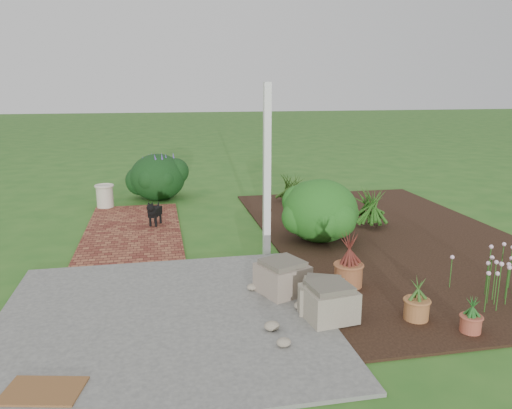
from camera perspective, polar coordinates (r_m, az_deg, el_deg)
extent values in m
plane|color=#2A621F|center=(7.32, -0.93, -6.13)|extent=(80.00, 80.00, 0.00)
cube|color=#5B5B59|center=(5.59, -10.56, -12.62)|extent=(3.50, 3.50, 0.04)
cube|color=maroon|center=(8.89, -13.87, -2.83)|extent=(1.60, 3.50, 0.04)
cube|color=black|center=(8.54, 15.21, -3.61)|extent=(4.00, 7.00, 0.03)
cube|color=white|center=(7.15, 1.26, 3.77)|extent=(0.10, 0.10, 2.50)
cube|color=gray|center=(5.62, 7.62, -10.45)|extent=(0.59, 0.59, 0.30)
cube|color=#736F58|center=(5.44, 8.30, -11.10)|extent=(0.56, 0.56, 0.33)
cube|color=gray|center=(6.02, 3.04, -8.45)|extent=(0.67, 0.67, 0.34)
cube|color=brown|center=(4.65, -23.16, -18.98)|extent=(0.70, 0.53, 0.02)
cube|color=black|center=(8.98, -11.46, -0.82)|extent=(0.25, 0.36, 0.15)
cylinder|color=black|center=(8.93, -11.98, -1.96)|extent=(0.04, 0.04, 0.16)
cylinder|color=black|center=(8.90, -11.38, -1.99)|extent=(0.04, 0.04, 0.16)
cylinder|color=black|center=(9.15, -11.44, -1.57)|extent=(0.04, 0.04, 0.16)
cylinder|color=black|center=(9.11, -10.85, -1.60)|extent=(0.04, 0.04, 0.16)
sphere|color=black|center=(8.77, -11.96, -0.38)|extent=(0.14, 0.14, 0.14)
cone|color=black|center=(9.12, -11.10, 0.06)|extent=(0.09, 0.11, 0.12)
cylinder|color=beige|center=(10.55, -16.89, 0.91)|extent=(0.35, 0.35, 0.45)
ellipsoid|color=#0F3B14|center=(8.01, 7.38, -0.50)|extent=(1.38, 1.38, 1.01)
cylinder|color=#965732|center=(6.34, 10.50, -7.92)|extent=(0.43, 0.43, 0.28)
cylinder|color=#A44C37|center=(5.61, 23.34, -12.40)|extent=(0.24, 0.24, 0.17)
cylinder|color=#A36637|center=(5.68, 17.86, -11.32)|extent=(0.30, 0.30, 0.22)
ellipsoid|color=black|center=(11.18, -11.18, 3.23)|extent=(1.59, 1.59, 1.02)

